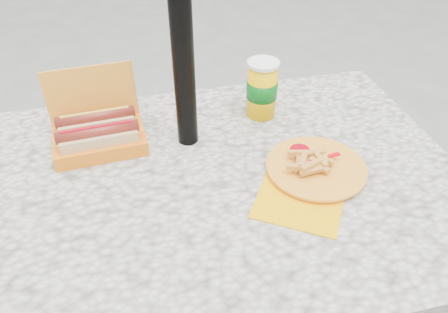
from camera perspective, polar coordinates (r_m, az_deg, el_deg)
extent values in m
cube|color=beige|center=(0.99, -3.06, -4.31)|extent=(1.20, 0.80, 0.05)
cylinder|color=black|center=(1.51, -24.06, -9.76)|extent=(0.07, 0.07, 0.70)
cylinder|color=black|center=(1.59, 13.29, -4.07)|extent=(0.07, 0.07, 0.70)
cylinder|color=black|center=(0.94, -5.85, 19.66)|extent=(0.05, 0.05, 2.20)
cube|color=orange|center=(1.10, -15.85, 1.99)|extent=(0.22, 0.15, 0.04)
cube|color=orange|center=(1.12, -16.95, 7.86)|extent=(0.22, 0.04, 0.14)
cube|color=tan|center=(1.07, -15.91, 1.95)|extent=(0.18, 0.06, 0.05)
cylinder|color=maroon|center=(1.05, -16.17, 3.13)|extent=(0.19, 0.04, 0.03)
cylinder|color=#96000D|center=(1.04, -16.29, 3.71)|extent=(0.16, 0.02, 0.01)
cube|color=tan|center=(1.12, -16.18, 3.84)|extent=(0.18, 0.06, 0.05)
cylinder|color=maroon|center=(1.10, -16.43, 4.98)|extent=(0.19, 0.04, 0.03)
cylinder|color=gold|center=(1.10, -16.55, 5.54)|extent=(0.16, 0.02, 0.01)
cube|color=#F2A800|center=(0.95, 9.90, -5.43)|extent=(0.25, 0.25, 0.00)
cylinder|color=orange|center=(1.02, 11.91, -1.48)|extent=(0.22, 0.22, 0.01)
cylinder|color=orange|center=(1.02, 11.93, -1.31)|extent=(0.23, 0.23, 0.01)
cube|color=#BB8D38|center=(1.00, 12.42, -0.38)|extent=(0.02, 0.06, 0.01)
cube|color=#BB8D38|center=(0.98, 11.36, -1.15)|extent=(0.06, 0.03, 0.01)
cube|color=#BB8D38|center=(0.97, 9.75, -1.40)|extent=(0.06, 0.03, 0.01)
cube|color=#BB8D38|center=(1.01, 13.04, -0.79)|extent=(0.03, 0.06, 0.01)
cube|color=#BB8D38|center=(1.00, 12.36, -1.10)|extent=(0.03, 0.06, 0.01)
cube|color=#BB8D38|center=(1.00, 9.79, -0.70)|extent=(0.03, 0.06, 0.01)
cube|color=#BB8D38|center=(1.02, 11.68, 0.38)|extent=(0.05, 0.01, 0.01)
cube|color=#BB8D38|center=(1.00, 10.09, -1.20)|extent=(0.05, 0.04, 0.01)
cube|color=#BB8D38|center=(0.98, 11.38, -1.82)|extent=(0.06, 0.02, 0.01)
cube|color=#BB8D38|center=(1.02, 9.85, 0.43)|extent=(0.06, 0.03, 0.01)
cube|color=#BB8D38|center=(0.99, 11.64, -1.23)|extent=(0.05, 0.04, 0.01)
cube|color=#BB8D38|center=(1.02, 12.73, -0.27)|extent=(0.04, 0.05, 0.01)
cube|color=#BB8D38|center=(0.99, 10.26, -0.41)|extent=(0.04, 0.05, 0.01)
cube|color=#BB8D38|center=(1.02, 11.66, -0.37)|extent=(0.03, 0.06, 0.01)
ellipsoid|color=#96000D|center=(1.04, 9.90, 0.87)|extent=(0.05, 0.05, 0.01)
cube|color=#CF000D|center=(1.01, 12.64, -0.25)|extent=(0.09, 0.02, 0.00)
cylinder|color=#FFBC00|center=(1.16, 4.96, 8.59)|extent=(0.08, 0.08, 0.15)
cylinder|color=#055811|center=(1.16, 4.97, 8.78)|extent=(0.08, 0.08, 0.05)
cylinder|color=white|center=(1.12, 5.18, 12.01)|extent=(0.08, 0.08, 0.01)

